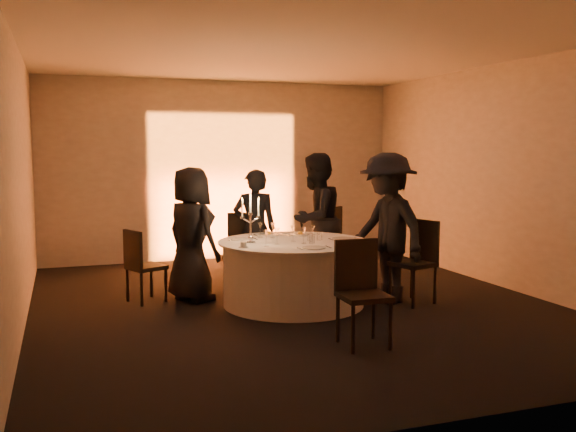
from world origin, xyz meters
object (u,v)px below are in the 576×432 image
object	(u,v)px
guest_back_right	(316,220)
chair_back_right	(326,238)
candelabra	(251,226)
chair_front	(360,286)
chair_back_left	(243,243)
chair_right	(418,256)
guest_back_left	(255,229)
coffee_cup	(243,245)
guest_right	(387,228)
guest_left	(191,234)
banquet_table	(294,273)
chair_left	(141,262)

from	to	relation	value
guest_back_right	chair_back_right	bearing A→B (deg)	-162.77
candelabra	chair_back_right	bearing A→B (deg)	42.27
candelabra	chair_front	bearing A→B (deg)	-69.70
chair_back_left	chair_right	size ratio (longest dim) A/B	1.00
guest_back_left	guest_back_right	size ratio (longest dim) A/B	0.88
chair_right	coffee_cup	bearing A→B (deg)	-109.66
chair_back_right	coffee_cup	xyz separation A→B (m)	(-1.68, -1.65, 0.21)
guest_back_left	coffee_cup	world-z (taller)	guest_back_left
coffee_cup	chair_front	bearing A→B (deg)	-60.90
chair_back_right	guest_back_left	size ratio (longest dim) A/B	0.65
chair_front	guest_back_left	xyz separation A→B (m)	(-0.24, 2.74, 0.23)
chair_right	guest_right	distance (m)	0.51
chair_back_right	guest_left	size ratio (longest dim) A/B	0.63
chair_back_left	chair_right	world-z (taller)	chair_right
chair_back_left	guest_back_right	world-z (taller)	guest_back_right
banquet_table	chair_front	distance (m)	1.69
chair_left	guest_right	world-z (taller)	guest_right
banquet_table	candelabra	distance (m)	0.80
guest_right	candelabra	bearing A→B (deg)	-110.97
guest_left	candelabra	size ratio (longest dim) A/B	2.80
chair_back_right	guest_back_left	xyz separation A→B (m)	(-1.15, -0.29, 0.21)
chair_back_right	guest_left	distance (m)	2.23
chair_back_left	guest_right	world-z (taller)	guest_right
chair_back_left	chair_back_right	bearing A→B (deg)	-170.05
chair_back_right	chair_back_left	bearing A→B (deg)	-32.84
chair_back_right	candelabra	world-z (taller)	candelabra
guest_back_left	candelabra	bearing A→B (deg)	80.10
chair_left	coffee_cup	world-z (taller)	chair_left
guest_left	chair_back_right	bearing A→B (deg)	-99.24
guest_right	candelabra	xyz separation A→B (m)	(-1.65, 0.23, 0.06)
guest_right	coffee_cup	bearing A→B (deg)	-101.92
guest_back_right	guest_left	bearing A→B (deg)	-24.96
candelabra	coffee_cup	bearing A→B (deg)	-121.11
chair_back_left	guest_back_left	distance (m)	0.38
chair_right	guest_left	xyz separation A→B (m)	(-2.57, 1.01, 0.26)
guest_left	guest_back_left	size ratio (longest dim) A/B	1.03
chair_back_left	guest_left	world-z (taller)	guest_left
chair_right	coffee_cup	xyz separation A→B (m)	(-2.16, 0.10, 0.23)
chair_right	candelabra	size ratio (longest dim) A/B	1.71
chair_back_left	guest_left	bearing A→B (deg)	50.39
guest_left	coffee_cup	bearing A→B (deg)	175.44
guest_back_left	guest_back_right	xyz separation A→B (m)	(0.82, -0.13, 0.11)
chair_back_right	chair_left	bearing A→B (deg)	-19.54
guest_left	candelabra	distance (m)	0.87
chair_back_left	candelabra	bearing A→B (deg)	87.87
chair_front	guest_back_left	bearing A→B (deg)	97.19
chair_back_right	guest_back_right	size ratio (longest dim) A/B	0.57
candelabra	guest_back_left	bearing A→B (deg)	71.16
chair_front	guest_left	world-z (taller)	guest_left
chair_left	guest_back_right	bearing A→B (deg)	-108.34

